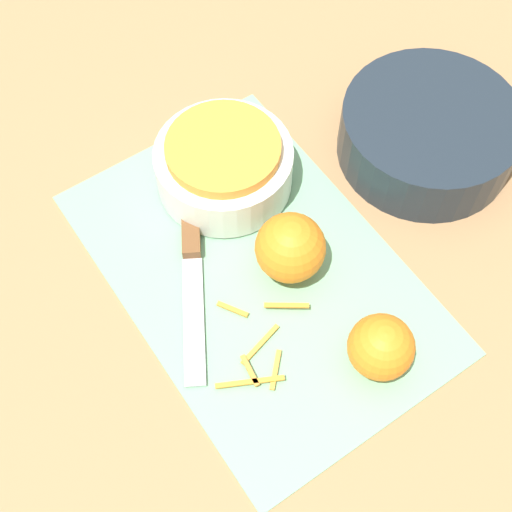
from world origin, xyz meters
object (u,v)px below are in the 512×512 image
at_px(orange_left, 381,347).
at_px(orange_right, 290,248).
at_px(bowl_speckled, 224,164).
at_px(bowl_dark, 428,133).
at_px(knife, 191,236).

xyz_separation_m(orange_left, orange_right, (-0.14, -0.01, 0.00)).
distance_m(bowl_speckled, bowl_dark, 0.25).
bearing_deg(bowl_dark, orange_left, -50.71).
relative_size(bowl_speckled, orange_right, 2.07).
distance_m(knife, orange_left, 0.24).
bearing_deg(knife, bowl_dark, 111.26).
bearing_deg(bowl_speckled, bowl_dark, 67.23).
relative_size(knife, orange_right, 3.03).
xyz_separation_m(bowl_dark, orange_left, (0.18, -0.22, 0.01)).
xyz_separation_m(bowl_speckled, knife, (0.05, -0.07, -0.03)).
height_order(knife, orange_left, orange_left).
bearing_deg(orange_right, knife, -141.27).
distance_m(bowl_speckled, orange_left, 0.28).
distance_m(knife, orange_right, 0.12).
height_order(bowl_dark, knife, bowl_dark).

